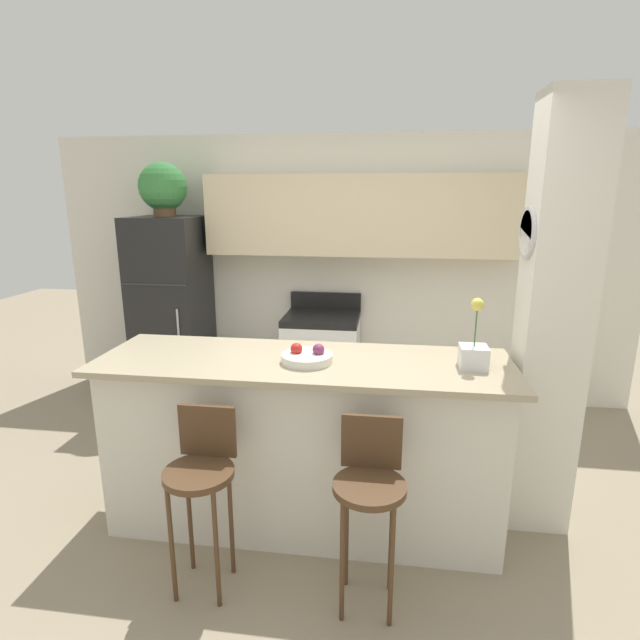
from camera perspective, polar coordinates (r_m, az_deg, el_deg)
ground_plane at (r=3.42m, az=-1.81°, el=-21.84°), size 14.00×14.00×0.00m
wall_back at (r=4.79m, az=3.27°, el=8.28°), size 5.60×0.38×2.55m
pillar_right at (r=3.19m, az=25.03°, el=-0.40°), size 0.38×0.32×2.55m
counter_bar at (r=3.13m, az=-1.89°, el=-13.81°), size 2.42×0.76×1.07m
refrigerator at (r=5.02m, az=-16.53°, el=0.91°), size 0.63×0.68×1.81m
stove_range at (r=4.78m, az=0.21°, el=-4.67°), size 0.69×0.62×1.07m
bar_stool_left at (r=2.70m, az=-13.38°, el=-16.72°), size 0.35×0.35×0.96m
bar_stool_right at (r=2.55m, az=5.70°, el=-18.45°), size 0.35×0.35×0.96m
potted_plant_on_fridge at (r=4.90m, az=-17.51°, el=14.21°), size 0.43×0.43×0.48m
orchid_vase at (r=2.88m, az=17.17°, el=-3.44°), size 0.15×0.15×0.40m
fruit_bowl at (r=2.86m, az=-1.49°, el=-4.24°), size 0.30×0.30×0.11m
trash_bin at (r=4.84m, az=-11.19°, el=-8.13°), size 0.28×0.28×0.38m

